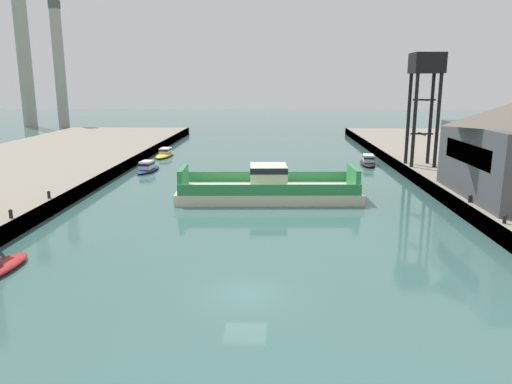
{
  "coord_description": "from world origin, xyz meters",
  "views": [
    {
      "loc": [
        1.55,
        -26.13,
        11.89
      ],
      "look_at": [
        0.0,
        17.85,
        2.0
      ],
      "focal_mm": 34.23,
      "sensor_mm": 36.0,
      "label": 1
    }
  ],
  "objects_px": {
    "moored_boat_mid_right": "(165,153)",
    "chain_ferry": "(268,188)",
    "smokestack_distant_b": "(23,48)",
    "moored_boat_near_right": "(148,167)",
    "moored_boat_mid_left": "(368,161)",
    "crane_tower": "(426,75)",
    "smokestack_distant_a": "(59,62)"
  },
  "relations": [
    {
      "from": "moored_boat_mid_right",
      "to": "chain_ferry",
      "type": "bearing_deg",
      "value": -59.33
    },
    {
      "from": "moored_boat_mid_right",
      "to": "smokestack_distant_b",
      "type": "distance_m",
      "value": 76.34
    },
    {
      "from": "moored_boat_mid_right",
      "to": "moored_boat_near_right",
      "type": "bearing_deg",
      "value": -87.2
    },
    {
      "from": "moored_boat_near_right",
      "to": "moored_boat_mid_left",
      "type": "height_order",
      "value": "moored_boat_mid_left"
    },
    {
      "from": "crane_tower",
      "to": "smokestack_distant_b",
      "type": "bearing_deg",
      "value": 140.88
    },
    {
      "from": "crane_tower",
      "to": "smokestack_distant_b",
      "type": "relative_size",
      "value": 0.36
    },
    {
      "from": "chain_ferry",
      "to": "crane_tower",
      "type": "height_order",
      "value": "crane_tower"
    },
    {
      "from": "smokestack_distant_a",
      "to": "moored_boat_mid_left",
      "type": "bearing_deg",
      "value": -39.67
    },
    {
      "from": "moored_boat_mid_left",
      "to": "smokestack_distant_a",
      "type": "xyz_separation_m",
      "value": [
        -70.35,
        58.35,
        16.65
      ]
    },
    {
      "from": "moored_boat_mid_right",
      "to": "smokestack_distant_a",
      "type": "height_order",
      "value": "smokestack_distant_a"
    },
    {
      "from": "chain_ferry",
      "to": "moored_boat_mid_left",
      "type": "relative_size",
      "value": 2.51
    },
    {
      "from": "crane_tower",
      "to": "smokestack_distant_a",
      "type": "relative_size",
      "value": 0.44
    },
    {
      "from": "moored_boat_near_right",
      "to": "crane_tower",
      "type": "height_order",
      "value": "crane_tower"
    },
    {
      "from": "chain_ferry",
      "to": "moored_boat_mid_right",
      "type": "xyz_separation_m",
      "value": [
        -17.37,
        29.3,
        -0.59
      ]
    },
    {
      "from": "smokestack_distant_b",
      "to": "crane_tower",
      "type": "bearing_deg",
      "value": -39.12
    },
    {
      "from": "crane_tower",
      "to": "smokestack_distant_a",
      "type": "xyz_separation_m",
      "value": [
        -75.42,
        66.69,
        4.46
      ]
    },
    {
      "from": "moored_boat_near_right",
      "to": "moored_boat_mid_left",
      "type": "xyz_separation_m",
      "value": [
        31.21,
        6.58,
        0.02
      ]
    },
    {
      "from": "moored_boat_mid_right",
      "to": "smokestack_distant_b",
      "type": "bearing_deg",
      "value": 132.19
    },
    {
      "from": "smokestack_distant_b",
      "to": "chain_ferry",
      "type": "bearing_deg",
      "value": -51.45
    },
    {
      "from": "crane_tower",
      "to": "smokestack_distant_b",
      "type": "distance_m",
      "value": 111.59
    },
    {
      "from": "moored_boat_mid_right",
      "to": "smokestack_distant_a",
      "type": "xyz_separation_m",
      "value": [
        -38.46,
        50.96,
        16.73
      ]
    },
    {
      "from": "moored_boat_mid_right",
      "to": "smokestack_distant_b",
      "type": "relative_size",
      "value": 0.19
    },
    {
      "from": "moored_boat_mid_left",
      "to": "smokestack_distant_a",
      "type": "relative_size",
      "value": 0.23
    },
    {
      "from": "moored_boat_mid_left",
      "to": "smokestack_distant_a",
      "type": "distance_m",
      "value": 92.91
    },
    {
      "from": "moored_boat_mid_left",
      "to": "crane_tower",
      "type": "xyz_separation_m",
      "value": [
        5.06,
        -8.34,
        12.19
      ]
    },
    {
      "from": "chain_ferry",
      "to": "moored_boat_mid_right",
      "type": "height_order",
      "value": "chain_ferry"
    },
    {
      "from": "moored_boat_near_right",
      "to": "moored_boat_mid_left",
      "type": "distance_m",
      "value": 31.9
    },
    {
      "from": "chain_ferry",
      "to": "smokestack_distant_b",
      "type": "distance_m",
      "value": 108.96
    },
    {
      "from": "moored_boat_mid_left",
      "to": "crane_tower",
      "type": "height_order",
      "value": "crane_tower"
    },
    {
      "from": "moored_boat_near_right",
      "to": "crane_tower",
      "type": "xyz_separation_m",
      "value": [
        36.27,
        -1.76,
        12.21
      ]
    },
    {
      "from": "moored_boat_mid_left",
      "to": "moored_boat_near_right",
      "type": "bearing_deg",
      "value": -168.09
    },
    {
      "from": "crane_tower",
      "to": "moored_boat_mid_left",
      "type": "bearing_deg",
      "value": 121.26
    }
  ]
}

